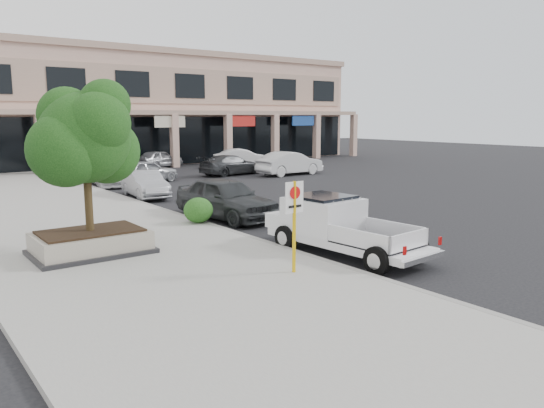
{
  "coord_description": "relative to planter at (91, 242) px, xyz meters",
  "views": [
    {
      "loc": [
        -11.1,
        -11.26,
        4.02
      ],
      "look_at": [
        -1.53,
        1.5,
        1.37
      ],
      "focal_mm": 35.0,
      "sensor_mm": 36.0,
      "label": 1
    }
  ],
  "objects": [
    {
      "name": "ground",
      "position": [
        6.42,
        -3.58,
        -0.48
      ],
      "size": [
        120.0,
        120.0,
        0.0
      ],
      "primitive_type": "plane",
      "color": "black",
      "rests_on": "ground"
    },
    {
      "name": "sidewalk",
      "position": [
        0.92,
        2.42,
        -0.4
      ],
      "size": [
        8.0,
        52.0,
        0.15
      ],
      "primitive_type": "cube",
      "color": "gray",
      "rests_on": "ground"
    },
    {
      "name": "curb",
      "position": [
        4.87,
        2.42,
        -0.4
      ],
      "size": [
        0.2,
        52.0,
        0.15
      ],
      "primitive_type": "cube",
      "color": "gray",
      "rests_on": "ground"
    },
    {
      "name": "strip_mall",
      "position": [
        14.42,
        30.35,
        4.27
      ],
      "size": [
        40.55,
        12.43,
        9.5
      ],
      "color": "tan",
      "rests_on": "ground"
    },
    {
      "name": "planter",
      "position": [
        0.0,
        0.0,
        0.0
      ],
      "size": [
        3.2,
        2.2,
        0.68
      ],
      "color": "black",
      "rests_on": "sidewalk"
    },
    {
      "name": "planter_tree",
      "position": [
        0.13,
        0.15,
        2.94
      ],
      "size": [
        2.9,
        2.55,
        4.0
      ],
      "color": "#2F2212",
      "rests_on": "planter"
    },
    {
      "name": "no_parking_sign",
      "position": [
        3.47,
        -4.89,
        1.16
      ],
      "size": [
        0.55,
        0.09,
        2.3
      ],
      "color": "#DEAE0B",
      "rests_on": "sidewalk"
    },
    {
      "name": "hedge",
      "position": [
        4.62,
        2.05,
        0.14
      ],
      "size": [
        1.1,
        0.99,
        0.93
      ],
      "primitive_type": "ellipsoid",
      "color": "#1A4112",
      "rests_on": "sidewalk"
    },
    {
      "name": "pickup_truck",
      "position": [
        6.07,
        -4.13,
        0.37
      ],
      "size": [
        2.36,
        5.47,
        1.68
      ],
      "primitive_type": null,
      "rotation": [
        0.0,
        0.0,
        0.07
      ],
      "color": "white",
      "rests_on": "ground"
    },
    {
      "name": "curb_car_a",
      "position": [
        6.22,
        2.72,
        0.35
      ],
      "size": [
        2.45,
        5.02,
        1.65
      ],
      "primitive_type": "imported",
      "rotation": [
        0.0,
        0.0,
        0.11
      ],
      "color": "#292C2E",
      "rests_on": "ground"
    },
    {
      "name": "curb_car_b",
      "position": [
        5.98,
        9.94,
        0.2
      ],
      "size": [
        1.92,
        4.22,
        1.34
      ],
      "primitive_type": "imported",
      "rotation": [
        0.0,
        0.0,
        -0.12
      ],
      "color": "#9B9DA3",
      "rests_on": "ground"
    },
    {
      "name": "curb_car_c",
      "position": [
        6.24,
        15.66,
        0.19
      ],
      "size": [
        2.48,
        4.81,
        1.33
      ],
      "primitive_type": "imported",
      "rotation": [
        0.0,
        0.0,
        -0.14
      ],
      "color": "silver",
      "rests_on": "ground"
    },
    {
      "name": "curb_car_d",
      "position": [
        6.42,
        20.11,
        0.26
      ],
      "size": [
        3.12,
        5.59,
        1.48
      ],
      "primitive_type": "imported",
      "rotation": [
        0.0,
        0.0,
        0.13
      ],
      "color": "black",
      "rests_on": "ground"
    },
    {
      "name": "lot_car_a",
      "position": [
        8.42,
        15.47,
        0.24
      ],
      "size": [
        4.48,
        2.73,
        1.43
      ],
      "primitive_type": "imported",
      "rotation": [
        0.0,
        0.0,
        1.84
      ],
      "color": "#A9ACB1",
      "rests_on": "ground"
    },
    {
      "name": "lot_car_b",
      "position": [
        18.24,
        13.65,
        0.33
      ],
      "size": [
        4.93,
        1.9,
        1.6
      ],
      "primitive_type": "imported",
      "rotation": [
        0.0,
        0.0,
        1.61
      ],
      "color": "silver",
      "rests_on": "ground"
    },
    {
      "name": "lot_car_c",
      "position": [
        14.98,
        16.11,
        0.21
      ],
      "size": [
        4.99,
        2.65,
        1.38
      ],
      "primitive_type": "imported",
      "rotation": [
        0.0,
        0.0,
        1.73
      ],
      "color": "#2B2D2F",
      "rests_on": "ground"
    },
    {
      "name": "lot_car_d",
      "position": [
        8.42,
        23.77,
        0.26
      ],
      "size": [
        5.45,
        2.83,
        1.47
      ],
      "primitive_type": "imported",
      "rotation": [
        0.0,
        0.0,
        1.5
      ],
      "color": "black",
      "rests_on": "ground"
    },
    {
      "name": "lot_car_e",
      "position": [
        13.23,
        23.87,
        0.22
      ],
      "size": [
        4.41,
        2.84,
        1.4
      ],
      "primitive_type": "imported",
      "rotation": [
        0.0,
        0.0,
        1.89
      ],
      "color": "#9B9CA2",
      "rests_on": "ground"
    },
    {
      "name": "lot_car_f",
      "position": [
        18.52,
        19.94,
        0.26
      ],
      "size": [
        4.74,
        2.94,
        1.47
      ],
      "primitive_type": "imported",
      "rotation": [
        0.0,
        0.0,
        1.24
      ],
      "color": "silver",
      "rests_on": "ground"
    }
  ]
}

